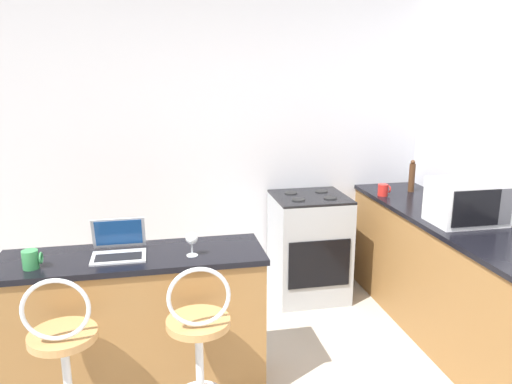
% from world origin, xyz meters
% --- Properties ---
extents(wall_back, '(12.00, 0.06, 2.60)m').
position_xyz_m(wall_back, '(0.00, 2.40, 1.30)').
color(wall_back, silver).
rests_on(wall_back, ground_plane).
extents(breakfast_bar, '(1.55, 0.48, 0.92)m').
position_xyz_m(breakfast_bar, '(-0.63, 0.95, 0.46)').
color(breakfast_bar, olive).
rests_on(breakfast_bar, ground_plane).
extents(counter_right, '(0.61, 2.90, 0.92)m').
position_xyz_m(counter_right, '(1.65, 0.93, 0.46)').
color(counter_right, olive).
rests_on(counter_right, ground_plane).
extents(bar_stool_near, '(0.40, 0.40, 1.04)m').
position_xyz_m(bar_stool_near, '(-0.97, 0.48, 0.49)').
color(bar_stool_near, silver).
rests_on(bar_stool_near, ground_plane).
extents(bar_stool_far, '(0.40, 0.40, 1.04)m').
position_xyz_m(bar_stool_far, '(-0.29, 0.48, 0.49)').
color(bar_stool_far, silver).
rests_on(bar_stool_far, ground_plane).
extents(laptop, '(0.31, 0.26, 0.21)m').
position_xyz_m(laptop, '(-0.71, 0.97, 0.98)').
color(laptop, '#B7BABF').
rests_on(laptop, breakfast_bar).
extents(microwave, '(0.50, 0.33, 0.31)m').
position_xyz_m(microwave, '(1.66, 1.11, 1.08)').
color(microwave, white).
rests_on(microwave, counter_right).
extents(stove_range, '(0.62, 0.59, 0.93)m').
position_xyz_m(stove_range, '(0.81, 2.05, 0.46)').
color(stove_range, '#9EA3A8').
rests_on(stove_range, ground_plane).
extents(wine_glass_tall, '(0.07, 0.07, 0.14)m').
position_xyz_m(wine_glass_tall, '(-0.29, 0.86, 1.02)').
color(wine_glass_tall, silver).
rests_on(wine_glass_tall, breakfast_bar).
extents(mug_red, '(0.10, 0.09, 0.10)m').
position_xyz_m(mug_red, '(1.43, 1.94, 0.97)').
color(mug_red, red).
rests_on(mug_red, counter_right).
extents(mug_green, '(0.11, 0.09, 0.10)m').
position_xyz_m(mug_green, '(-1.16, 0.85, 0.98)').
color(mug_green, '#338447').
rests_on(mug_green, breakfast_bar).
extents(pepper_mill, '(0.05, 0.05, 0.28)m').
position_xyz_m(pepper_mill, '(1.73, 2.02, 1.06)').
color(pepper_mill, '#4C2D19').
rests_on(pepper_mill, counter_right).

